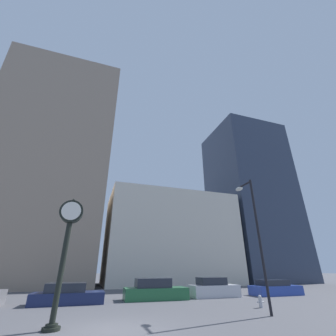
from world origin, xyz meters
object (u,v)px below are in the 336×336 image
Objects in this scene: street_clock at (67,236)px; car_silver at (213,289)px; car_green at (155,291)px; street_lamp_right at (253,221)px; fire_hydrant_near at (260,301)px; car_navy at (68,295)px; car_blue at (275,289)px.

street_clock is 1.29× the size of car_silver.
car_green is 9.26m from street_lamp_right.
fire_hydrant_near is (0.06, -5.58, -0.28)m from car_silver.
car_navy is 6.80× the size of fire_hydrant_near.
car_navy is 1.03× the size of car_blue.
car_silver is at bearing 81.15° from street_lamp_right.
car_green is 1.09× the size of car_blue.
car_blue is (16.83, 0.05, -0.01)m from car_navy.
street_clock is at bearing -89.38° from car_navy.
street_clock is 9.98m from car_green.
car_silver is at bearing 176.22° from car_blue.
car_green is at bearing 50.56° from street_clock.
street_clock is 9.99m from street_lamp_right.
car_navy reaches higher than fire_hydrant_near.
street_clock is at bearing -144.68° from car_silver.
street_lamp_right is (-6.95, -7.05, 4.16)m from car_blue.
car_silver is 0.56× the size of street_lamp_right.
car_green is 5.01m from car_silver.
car_navy is 0.63× the size of street_lamp_right.
street_lamp_right reaches higher than car_silver.
fire_hydrant_near is at bearing 9.80° from street_clock.
car_silver is at bearing 34.10° from street_clock.
street_clock reaches higher than car_green.
street_clock is at bearing -126.66° from car_green.
car_green is at bearing 117.46° from street_lamp_right.
car_green is 1.20× the size of car_silver.
car_blue is (5.78, -0.46, -0.10)m from car_silver.
car_navy is 11.06m from car_silver.
street_lamp_right reaches higher than car_navy.
car_silver is 8.61m from street_lamp_right.
car_silver is 0.91× the size of car_blue.
car_navy is at bearing -173.57° from car_green.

